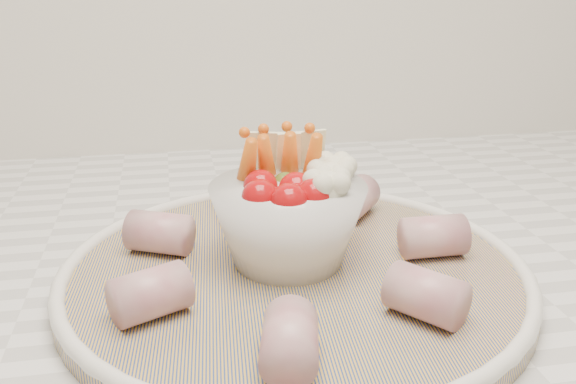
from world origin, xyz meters
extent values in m
cube|color=silver|center=(0.00, 1.45, 0.90)|extent=(2.04, 0.62, 0.04)
cylinder|color=navy|center=(-0.13, 1.35, 0.93)|extent=(0.40, 0.40, 0.01)
torus|color=white|center=(-0.13, 1.35, 0.94)|extent=(0.37, 0.37, 0.01)
sphere|color=#AC0B0E|center=(-0.16, 1.34, 1.00)|extent=(0.03, 0.03, 0.03)
sphere|color=#AC0B0E|center=(-0.14, 1.33, 1.00)|extent=(0.03, 0.03, 0.03)
sphere|color=#AC0B0E|center=(-0.12, 1.34, 1.00)|extent=(0.03, 0.03, 0.03)
sphere|color=#AC0B0E|center=(-0.15, 1.36, 1.00)|extent=(0.03, 0.03, 0.03)
sphere|color=#AC0B0E|center=(-0.13, 1.35, 1.00)|extent=(0.03, 0.03, 0.03)
sphere|color=#4C6622|center=(-0.13, 1.38, 1.00)|extent=(0.02, 0.02, 0.02)
cone|color=orange|center=(-0.15, 1.39, 1.01)|extent=(0.03, 0.05, 0.06)
cone|color=orange|center=(-0.13, 1.39, 1.01)|extent=(0.02, 0.04, 0.06)
cone|color=orange|center=(-0.11, 1.38, 1.01)|extent=(0.02, 0.04, 0.06)
cone|color=orange|center=(-0.16, 1.38, 1.01)|extent=(0.03, 0.05, 0.06)
sphere|color=white|center=(-0.10, 1.36, 1.00)|extent=(0.03, 0.03, 0.03)
sphere|color=white|center=(-0.11, 1.34, 1.00)|extent=(0.03, 0.03, 0.03)
sphere|color=white|center=(-0.09, 1.38, 1.00)|extent=(0.03, 0.03, 0.03)
cube|color=#F2EFBC|center=(-0.14, 1.40, 1.01)|extent=(0.04, 0.02, 0.05)
cube|color=#F2EFBC|center=(-0.12, 1.40, 1.01)|extent=(0.04, 0.02, 0.05)
cylinder|color=#AC4E5E|center=(-0.01, 1.35, 0.95)|extent=(0.05, 0.03, 0.03)
cylinder|color=#AC4E5E|center=(-0.05, 1.44, 0.95)|extent=(0.06, 0.06, 0.03)
cylinder|color=#AC4E5E|center=(-0.16, 1.48, 0.95)|extent=(0.05, 0.06, 0.03)
cylinder|color=#AC4E5E|center=(-0.24, 1.40, 0.95)|extent=(0.06, 0.05, 0.03)
cylinder|color=#AC4E5E|center=(-0.24, 1.29, 0.95)|extent=(0.06, 0.05, 0.03)
cylinder|color=#AC4E5E|center=(-0.16, 1.22, 0.95)|extent=(0.05, 0.06, 0.03)
cylinder|color=#AC4E5E|center=(-0.06, 1.26, 0.95)|extent=(0.06, 0.06, 0.03)
camera|label=1|loc=(-0.22, 0.90, 1.17)|focal=40.00mm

